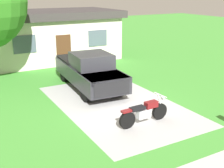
{
  "coord_description": "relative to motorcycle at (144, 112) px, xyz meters",
  "views": [
    {
      "loc": [
        -6.19,
        -10.56,
        4.89
      ],
      "look_at": [
        -0.09,
        0.26,
        0.9
      ],
      "focal_mm": 47.1,
      "sensor_mm": 36.0,
      "label": 1
    }
  ],
  "objects": [
    {
      "name": "motorcycle",
      "position": [
        0.0,
        0.0,
        0.0
      ],
      "size": [
        2.21,
        0.7,
        1.09
      ],
      "color": "black",
      "rests_on": "ground"
    },
    {
      "name": "driveway_pad",
      "position": [
        0.07,
        2.22,
        -0.47
      ],
      "size": [
        4.77,
        7.91,
        0.01
      ],
      "primitive_type": "cube",
      "color": "#A6A6A6",
      "rests_on": "ground"
    },
    {
      "name": "ground_plane",
      "position": [
        0.07,
        2.22,
        -0.47
      ],
      "size": [
        80.0,
        80.0,
        0.0
      ],
      "primitive_type": "plane",
      "color": "#408D32"
    },
    {
      "name": "neighbor_house",
      "position": [
        0.52,
        12.46,
        1.32
      ],
      "size": [
        9.6,
        5.6,
        3.5
      ],
      "color": "beige",
      "rests_on": "ground"
    },
    {
      "name": "pickup_truck",
      "position": [
        0.01,
        5.01,
        0.48
      ],
      "size": [
        2.4,
        5.75,
        1.9
      ],
      "color": "black",
      "rests_on": "ground"
    }
  ]
}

